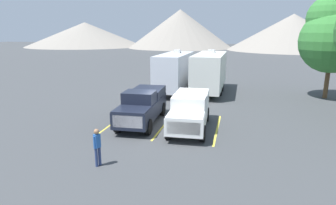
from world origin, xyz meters
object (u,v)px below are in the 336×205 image
at_px(pickup_truck_b, 190,110).
at_px(camper_trailer_a, 175,71).
at_px(person_a, 97,145).
at_px(camper_trailer_b, 210,71).
at_px(pickup_truck_a, 143,105).

bearing_deg(pickup_truck_b, camper_trailer_a, 107.32).
relative_size(camper_trailer_a, person_a, 5.11).
bearing_deg(person_a, camper_trailer_b, 79.23).
xyz_separation_m(pickup_truck_a, camper_trailer_b, (3.18, 10.11, 0.94)).
bearing_deg(camper_trailer_a, person_a, -89.66).
height_order(camper_trailer_a, person_a, camper_trailer_a).
xyz_separation_m(pickup_truck_a, person_a, (0.07, -6.25, -0.17)).
relative_size(pickup_truck_a, person_a, 3.44).
relative_size(pickup_truck_a, pickup_truck_b, 1.08).
height_order(pickup_truck_a, pickup_truck_b, pickup_truck_a).
bearing_deg(camper_trailer_b, camper_trailer_a, -169.49).
bearing_deg(pickup_truck_b, person_a, -117.50).
bearing_deg(pickup_truck_a, person_a, -89.36).
bearing_deg(camper_trailer_b, person_a, -100.77).
relative_size(camper_trailer_a, camper_trailer_b, 0.93).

